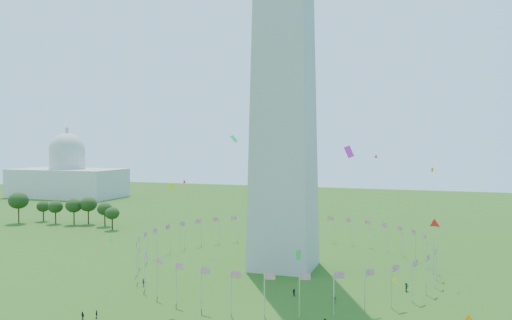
{
  "coord_description": "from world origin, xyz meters",
  "views": [
    {
      "loc": [
        36.95,
        -83.06,
        34.85
      ],
      "look_at": [
        -3.1,
        35.0,
        30.5
      ],
      "focal_mm": 35.0,
      "sensor_mm": 36.0,
      "label": 1
    }
  ],
  "objects": [
    {
      "name": "kites_aloft",
      "position": [
        13.83,
        20.29,
        19.76
      ],
      "size": [
        105.7,
        73.11,
        32.24
      ],
      "color": "red",
      "rests_on": "ground"
    },
    {
      "name": "tree_line_west",
      "position": [
        -108.85,
        90.62,
        5.49
      ],
      "size": [
        55.46,
        15.31,
        13.09
      ],
      "color": "#294918",
      "rests_on": "ground"
    },
    {
      "name": "flag_ring",
      "position": [
        -0.0,
        50.0,
        4.5
      ],
      "size": [
        80.24,
        80.24,
        9.0
      ],
      "color": "silver",
      "rests_on": "ground"
    },
    {
      "name": "capitol_building",
      "position": [
        -180.0,
        180.0,
        23.0
      ],
      "size": [
        70.0,
        35.0,
        46.0
      ],
      "primitive_type": null,
      "color": "beige",
      "rests_on": "ground"
    }
  ]
}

